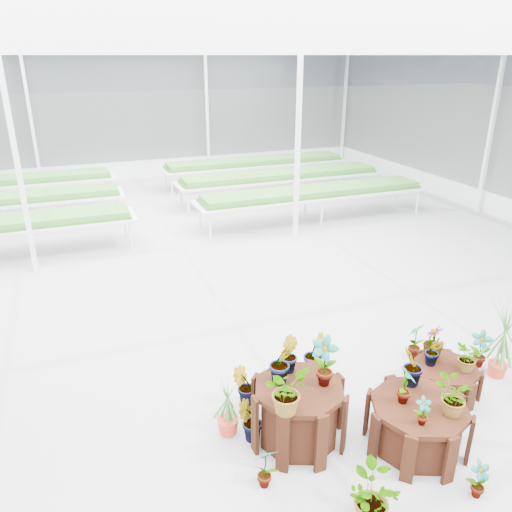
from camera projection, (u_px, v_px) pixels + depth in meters
name	position (u px, v px, depth m)	size (l,w,h in m)	color
ground_plane	(231.00, 336.00, 8.02)	(24.00, 24.00, 0.00)	gray
greenhouse_shell	(229.00, 201.00, 7.18)	(18.00, 24.00, 4.50)	white
steel_frame	(229.00, 201.00, 7.18)	(18.00, 24.00, 4.50)	silver
nursery_benches	(151.00, 199.00, 14.10)	(16.00, 7.00, 0.84)	silver
plinth_tall	(298.00, 413.00, 5.74)	(1.08, 1.08, 0.74)	black
plinth_mid	(416.00, 426.00, 5.65)	(1.13, 1.13, 0.59)	black
plinth_low	(444.00, 379.00, 6.62)	(0.88, 0.88, 0.40)	black
nursery_plants	(384.00, 382.00, 5.96)	(4.28, 2.98, 1.34)	#3A722F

